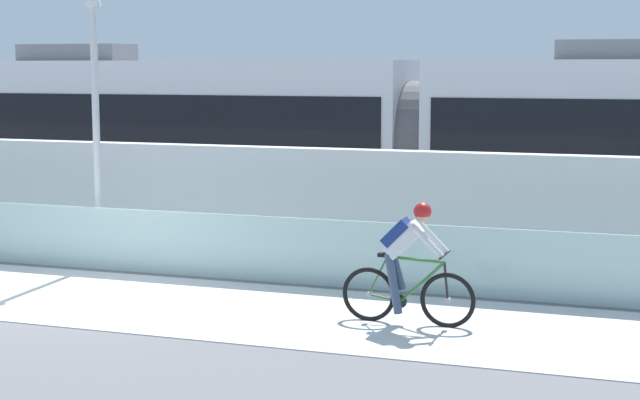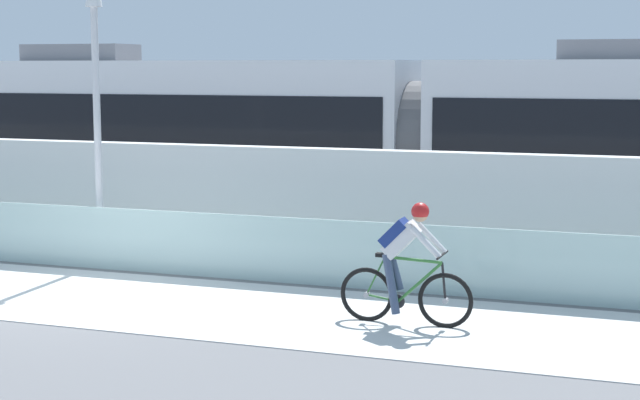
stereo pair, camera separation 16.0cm
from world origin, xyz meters
TOP-DOWN VIEW (x-y plane):
  - ground_plane at (0.00, 0.00)m, footprint 200.00×200.00m
  - bike_path_deck at (0.00, 0.00)m, footprint 32.00×3.20m
  - glass_parapet at (0.00, 1.85)m, footprint 32.00×0.05m
  - concrete_barrier_wall at (0.00, 3.65)m, footprint 32.00×0.36m
  - tram_rail_near at (0.00, 6.13)m, footprint 32.00×0.08m
  - tram_rail_far at (0.00, 7.57)m, footprint 32.00×0.08m
  - tram at (3.53, 6.85)m, footprint 22.56×2.54m
  - cyclist_on_bike at (4.99, -0.00)m, footprint 1.77×0.58m
  - lamp_post_antenna at (-0.87, 2.15)m, footprint 0.28×0.28m

SIDE VIEW (x-z plane):
  - ground_plane at x=0.00m, z-range 0.00..0.00m
  - tram_rail_near at x=0.00m, z-range 0.00..0.01m
  - tram_rail_far at x=0.00m, z-range 0.00..0.01m
  - bike_path_deck at x=0.00m, z-range 0.00..0.01m
  - glass_parapet at x=0.00m, z-range 0.00..1.03m
  - cyclist_on_bike at x=4.99m, z-range -0.01..1.60m
  - concrete_barrier_wall at x=0.00m, z-range 0.00..1.95m
  - tram at x=3.53m, z-range -0.01..3.80m
  - lamp_post_antenna at x=-0.87m, z-range 0.69..5.89m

